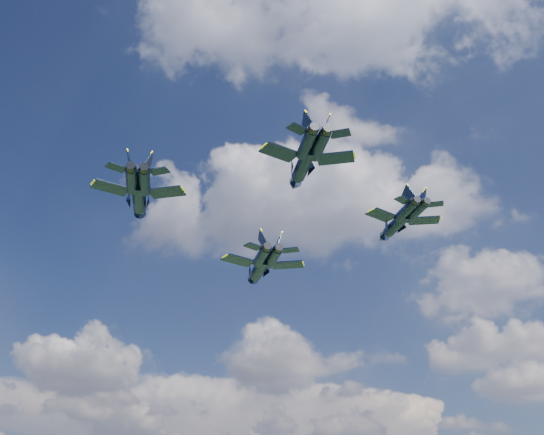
{
  "coord_description": "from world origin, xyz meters",
  "views": [
    {
      "loc": [
        10.23,
        -70.92,
        24.77
      ],
      "look_at": [
        -6.21,
        1.44,
        62.17
      ],
      "focal_mm": 40.0,
      "sensor_mm": 36.0,
      "label": 1
    }
  ],
  "objects_px": {
    "jet_right": "(396,224)",
    "jet_lead": "(259,269)",
    "jet_left": "(139,199)",
    "jet_slot": "(303,165)"
  },
  "relations": [
    {
      "from": "jet_lead",
      "to": "jet_left",
      "type": "bearing_deg",
      "value": -139.32
    },
    {
      "from": "jet_lead",
      "to": "jet_left",
      "type": "height_order",
      "value": "jet_left"
    },
    {
      "from": "jet_left",
      "to": "jet_right",
      "type": "bearing_deg",
      "value": 2.08
    },
    {
      "from": "jet_right",
      "to": "jet_lead",
      "type": "bearing_deg",
      "value": 129.43
    },
    {
      "from": "jet_left",
      "to": "jet_right",
      "type": "xyz_separation_m",
      "value": [
        33.52,
        15.38,
        -0.18
      ]
    },
    {
      "from": "jet_slot",
      "to": "jet_left",
      "type": "bearing_deg",
      "value": 137.1
    },
    {
      "from": "jet_left",
      "to": "jet_right",
      "type": "distance_m",
      "value": 36.88
    },
    {
      "from": "jet_lead",
      "to": "jet_slot",
      "type": "relative_size",
      "value": 1.27
    },
    {
      "from": "jet_right",
      "to": "jet_slot",
      "type": "distance_m",
      "value": 25.69
    },
    {
      "from": "jet_left",
      "to": "jet_right",
      "type": "height_order",
      "value": "jet_left"
    }
  ]
}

